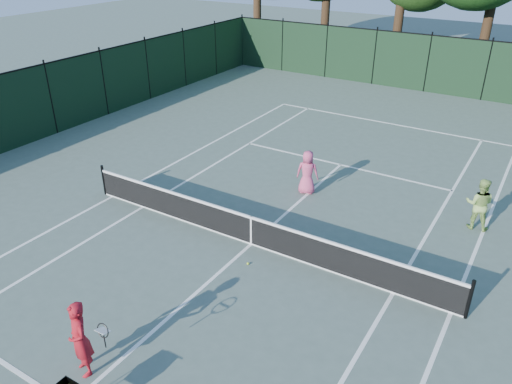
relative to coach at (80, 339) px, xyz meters
The scene contains 14 objects.
ground 5.72m from the coach, 86.14° to the left, with size 90.00×90.00×0.00m, color #4E5E54.
sideline_doubles_left 7.65m from the coach, 132.15° to the left, with size 0.10×23.77×0.01m, color white.
sideline_doubles_right 8.18m from the coach, 43.88° to the left, with size 0.10×23.77×0.01m, color white.
sideline_singles_left 6.82m from the coach, 123.51° to the left, with size 0.10×23.77×0.01m, color white.
sideline_singles_right 7.26m from the coach, 51.44° to the left, with size 0.10×23.77×0.01m, color white.
baseline_far 17.55m from the coach, 88.76° to the left, with size 10.97×0.10×0.01m, color white.
service_line_far 12.08m from the coach, 88.19° to the left, with size 8.23×0.10×0.01m, color white.
center_service_line 5.72m from the coach, 86.14° to the left, with size 0.10×12.80×0.01m, color white.
tennis_net 5.66m from the coach, 86.14° to the left, with size 11.69×0.09×1.06m.
fence_far 23.65m from the coach, 89.08° to the left, with size 24.00×0.05×3.00m, color black.
coach is the anchor object (origin of this frame).
player_pink 9.32m from the coach, 88.22° to the left, with size 0.84×0.67×1.51m.
player_green 11.38m from the coach, 60.65° to the left, with size 0.83×0.68×1.60m.
loose_ball_midcourt 4.90m from the coach, 80.15° to the left, with size 0.07×0.07×0.07m, color #B3D22B.
Camera 1 is at (6.33, -10.01, 7.85)m, focal length 35.00 mm.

